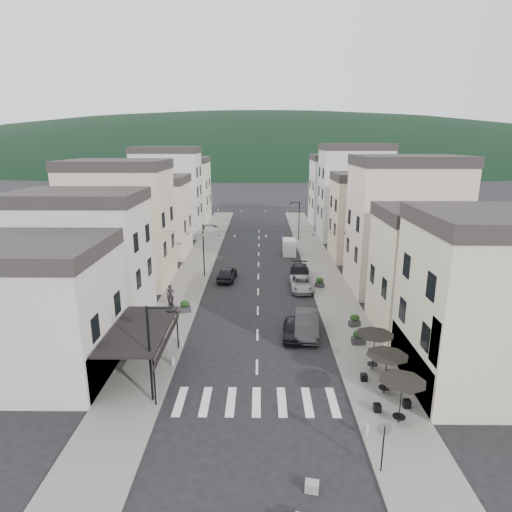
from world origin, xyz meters
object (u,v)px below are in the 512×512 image
(parked_car_d, at_px, (300,273))
(parked_car_e, at_px, (227,273))
(parked_car_c, at_px, (301,283))
(pedestrian_b, at_px, (172,311))
(pedestrian_a, at_px, (170,295))
(parked_car_b, at_px, (307,324))
(parked_car_a, at_px, (293,329))
(delivery_van, at_px, (289,246))

(parked_car_d, distance_m, parked_car_e, 8.05)
(parked_car_c, distance_m, pedestrian_b, 14.28)
(pedestrian_a, xyz_separation_m, pedestrian_b, (0.85, -3.56, -0.10))
(parked_car_b, distance_m, pedestrian_b, 11.32)
(pedestrian_b, bearing_deg, parked_car_b, -0.39)
(pedestrian_b, bearing_deg, parked_car_d, 55.61)
(parked_car_a, distance_m, parked_car_b, 1.28)
(pedestrian_a, distance_m, pedestrian_b, 3.66)
(parked_car_d, height_order, parked_car_e, parked_car_e)
(parked_car_c, bearing_deg, pedestrian_b, -145.47)
(parked_car_a, xyz_separation_m, parked_car_d, (1.80, 14.59, 0.07))
(parked_car_b, bearing_deg, pedestrian_a, 159.80)
(parked_car_e, bearing_deg, pedestrian_a, 64.15)
(parked_car_e, distance_m, pedestrian_a, 9.07)
(parked_car_d, xyz_separation_m, pedestrian_a, (-12.67, -8.19, 0.34))
(parked_car_c, relative_size, parked_car_e, 1.08)
(parked_car_c, relative_size, delivery_van, 1.12)
(pedestrian_a, bearing_deg, parked_car_b, -29.65)
(parked_car_a, distance_m, pedestrian_a, 12.62)
(delivery_van, bearing_deg, parked_car_c, -87.28)
(parked_car_d, relative_size, pedestrian_b, 2.98)
(parked_car_d, height_order, delivery_van, delivery_van)
(parked_car_a, height_order, pedestrian_a, pedestrian_a)
(parked_car_b, bearing_deg, parked_car_e, 123.90)
(delivery_van, xyz_separation_m, pedestrian_b, (-11.35, -22.89, -0.03))
(parked_car_b, height_order, pedestrian_b, pedestrian_b)
(pedestrian_b, bearing_deg, delivery_van, 74.41)
(parked_car_d, distance_m, delivery_van, 11.16)
(parked_car_a, relative_size, parked_car_e, 0.89)
(delivery_van, xyz_separation_m, pedestrian_a, (-12.20, -19.33, 0.07))
(parked_car_c, height_order, parked_car_d, parked_car_d)
(parked_car_b, xyz_separation_m, parked_car_d, (0.71, 13.94, -0.11))
(parked_car_e, relative_size, pedestrian_b, 2.62)
(parked_car_b, xyz_separation_m, pedestrian_a, (-11.95, 5.75, 0.23))
(parked_car_b, relative_size, pedestrian_b, 3.02)
(pedestrian_b, bearing_deg, pedestrian_a, 114.19)
(parked_car_b, relative_size, delivery_van, 1.20)
(parked_car_a, height_order, parked_car_c, parked_car_a)
(delivery_van, distance_m, pedestrian_b, 25.55)
(parked_car_d, distance_m, pedestrian_a, 15.09)
(parked_car_a, distance_m, parked_car_d, 14.70)
(parked_car_a, height_order, pedestrian_b, pedestrian_b)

